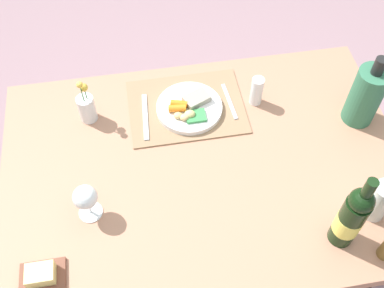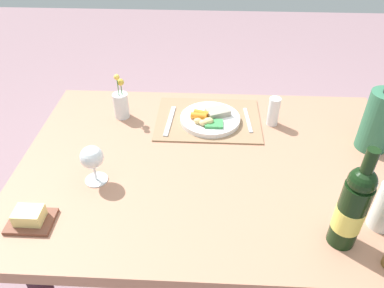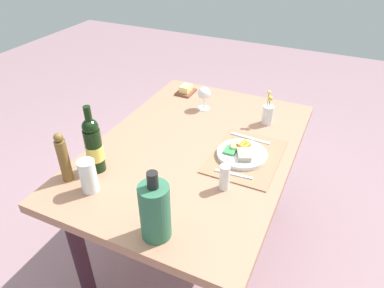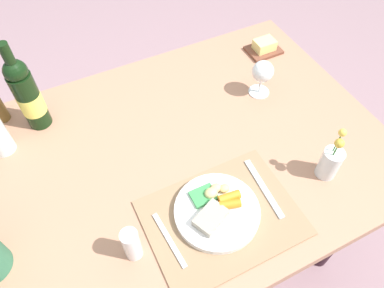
{
  "view_description": "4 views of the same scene",
  "coord_description": "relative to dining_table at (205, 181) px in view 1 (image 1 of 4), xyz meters",
  "views": [
    {
      "loc": [
        0.18,
        0.82,
        2.06
      ],
      "look_at": [
        0.03,
        -0.08,
        0.79
      ],
      "focal_mm": 43.16,
      "sensor_mm": 36.0,
      "label": 1
    },
    {
      "loc": [
        0.02,
        0.99,
        1.61
      ],
      "look_at": [
        0.08,
        -0.01,
        0.83
      ],
      "focal_mm": 34.68,
      "sensor_mm": 36.0,
      "label": 2
    },
    {
      "loc": [
        -1.32,
        -0.6,
        1.76
      ],
      "look_at": [
        -0.05,
        -0.01,
        0.81
      ],
      "focal_mm": 32.88,
      "sensor_mm": 36.0,
      "label": 3
    },
    {
      "loc": [
        -0.25,
        -0.62,
        1.69
      ],
      "look_at": [
        0.03,
        -0.05,
        0.86
      ],
      "focal_mm": 33.77,
      "sensor_mm": 36.0,
      "label": 4
    }
  ],
  "objects": [
    {
      "name": "water_tumbler",
      "position": [
        -0.48,
        0.26,
        0.17
      ],
      "size": [
        0.07,
        0.07,
        0.15
      ],
      "color": "silver",
      "rests_on": "dining_table"
    },
    {
      "name": "ground_plane",
      "position": [
        0.0,
        0.0,
        -0.66
      ],
      "size": [
        8.0,
        8.0,
        0.0
      ],
      "primitive_type": "plane",
      "color": "gray"
    },
    {
      "name": "dining_table",
      "position": [
        0.0,
        0.0,
        0.0
      ],
      "size": [
        1.35,
        0.94,
        0.76
      ],
      "color": "#AE775C",
      "rests_on": "ground_plane"
    },
    {
      "name": "salt_shaker",
      "position": [
        -0.23,
        -0.24,
        0.16
      ],
      "size": [
        0.04,
        0.04,
        0.12
      ],
      "primitive_type": "cylinder",
      "color": "white",
      "rests_on": "dining_table"
    },
    {
      "name": "placemat",
      "position": [
        0.02,
        -0.26,
        0.1
      ],
      "size": [
        0.42,
        0.31,
        0.01
      ],
      "primitive_type": "cube",
      "color": "#947152",
      "rests_on": "dining_table"
    },
    {
      "name": "dinner_plate",
      "position": [
        0.01,
        -0.24,
        0.12
      ],
      "size": [
        0.24,
        0.24,
        0.05
      ],
      "color": "white",
      "rests_on": "placemat"
    },
    {
      "name": "knife",
      "position": [
        0.18,
        -0.23,
        0.11
      ],
      "size": [
        0.03,
        0.21,
        0.0
      ],
      "primitive_type": "cube",
      "rotation": [
        0.0,
        0.0,
        -0.06
      ],
      "color": "silver",
      "rests_on": "placemat"
    },
    {
      "name": "cooler_bottle",
      "position": [
        -0.57,
        -0.11,
        0.22
      ],
      "size": [
        0.11,
        0.11,
        0.29
      ],
      "color": "#316B4D",
      "rests_on": "dining_table"
    },
    {
      "name": "butter_dish",
      "position": [
        0.53,
        0.3,
        0.12
      ],
      "size": [
        0.13,
        0.1,
        0.05
      ],
      "color": "brown",
      "rests_on": "dining_table"
    },
    {
      "name": "fork",
      "position": [
        -0.14,
        -0.25,
        0.11
      ],
      "size": [
        0.03,
        0.17,
        0.0
      ],
      "primitive_type": "cube",
      "rotation": [
        0.0,
        0.0,
        0.08
      ],
      "color": "silver",
      "rests_on": "placemat"
    },
    {
      "name": "wine_bottle",
      "position": [
        -0.35,
        0.32,
        0.23
      ],
      "size": [
        0.08,
        0.08,
        0.32
      ],
      "color": "black",
      "rests_on": "dining_table"
    },
    {
      "name": "flower_vase",
      "position": [
        0.37,
        -0.27,
        0.16
      ],
      "size": [
        0.06,
        0.06,
        0.2
      ],
      "color": "silver",
      "rests_on": "dining_table"
    },
    {
      "name": "wine_glass",
      "position": [
        0.38,
        0.12,
        0.19
      ],
      "size": [
        0.08,
        0.08,
        0.14
      ],
      "color": "white",
      "rests_on": "dining_table"
    }
  ]
}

